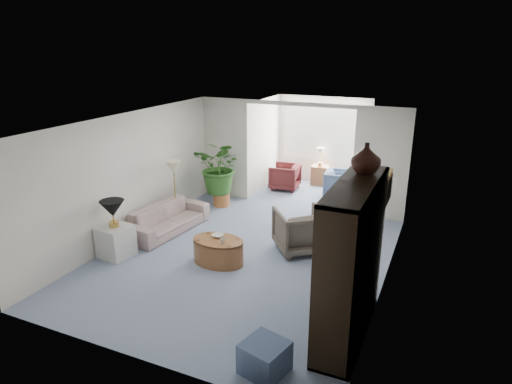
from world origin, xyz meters
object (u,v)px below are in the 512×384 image
at_px(sunroom_chair_maroon, 285,177).
at_px(framed_picture, 388,189).
at_px(coffee_table, 218,251).
at_px(coffee_bowl, 218,236).
at_px(entertainment_cabinet, 351,262).
at_px(sofa, 167,218).
at_px(cabinet_urn, 366,158).
at_px(sunroom_table, 320,175).
at_px(coffee_cup, 223,241).
at_px(side_table_dark, 340,237).
at_px(plant_pot, 221,199).
at_px(table_lamp, 112,209).
at_px(sunroom_chair_blue, 340,184).
at_px(floor_lamp, 173,167).
at_px(ottoman, 265,357).
at_px(end_table, 116,241).
at_px(wingback_chair, 300,230).

bearing_deg(sunroom_chair_maroon, framed_picture, 32.37).
bearing_deg(coffee_table, coffee_bowl, 116.57).
xyz_separation_m(coffee_table, entertainment_cabinet, (2.56, -1.07, 0.84)).
height_order(sofa, coffee_table, sofa).
distance_m(entertainment_cabinet, sunroom_chair_maroon, 6.33).
relative_size(sofa, cabinet_urn, 4.79).
height_order(framed_picture, sunroom_table, framed_picture).
bearing_deg(cabinet_urn, coffee_bowl, 165.69).
bearing_deg(coffee_cup, cabinet_urn, -10.93).
relative_size(sofa, side_table_dark, 3.51).
bearing_deg(plant_pot, coffee_bowl, -62.95).
relative_size(table_lamp, sunroom_chair_blue, 0.60).
relative_size(floor_lamp, sunroom_chair_blue, 0.49).
relative_size(sofa, sunroom_chair_blue, 2.63).
height_order(cabinet_urn, ottoman, cabinet_urn).
bearing_deg(plant_pot, entertainment_cabinet, -43.51).
bearing_deg(sunroom_chair_blue, coffee_cup, 163.86).
bearing_deg(coffee_table, ottoman, -50.57).
distance_m(table_lamp, entertainment_cabinet, 4.44).
height_order(ottoman, sunroom_chair_maroon, sunroom_chair_maroon).
bearing_deg(sunroom_chair_blue, cabinet_urn, -168.32).
xyz_separation_m(coffee_bowl, sunroom_chair_maroon, (-0.35, 4.39, -0.13)).
height_order(entertainment_cabinet, cabinet_urn, cabinet_urn).
height_order(coffee_cup, ottoman, coffee_cup).
bearing_deg(floor_lamp, coffee_bowl, -35.53).
distance_m(sofa, sunroom_table, 4.85).
relative_size(sofa, coffee_cup, 20.62).
bearing_deg(end_table, sofa, 81.57).
bearing_deg(coffee_table, plant_pot, 117.03).
xyz_separation_m(cabinet_urn, sunroom_chair_blue, (-1.46, 5.05, -1.99)).
bearing_deg(sunroom_chair_maroon, cabinet_urn, 25.94).
relative_size(end_table, sunroom_table, 1.10).
xyz_separation_m(table_lamp, entertainment_cabinet, (4.40, -0.53, 0.12)).
bearing_deg(cabinet_urn, framed_picture, 73.73).
bearing_deg(sunroom_table, wingback_chair, -78.82).
relative_size(table_lamp, coffee_cup, 4.68).
height_order(cabinet_urn, sunroom_table, cabinet_urn).
xyz_separation_m(sunroom_chair_blue, sunroom_table, (-0.75, 0.75, -0.07)).
height_order(sofa, wingback_chair, wingback_chair).
xyz_separation_m(entertainment_cabinet, sunroom_chair_blue, (-1.46, 5.55, -0.73)).
bearing_deg(wingback_chair, table_lamp, -9.95).
relative_size(framed_picture, sofa, 0.26).
xyz_separation_m(coffee_table, coffee_cup, (0.15, -0.10, 0.27)).
bearing_deg(floor_lamp, sunroom_chair_maroon, 66.39).
xyz_separation_m(wingback_chair, side_table_dark, (0.70, 0.30, -0.13)).
height_order(side_table_dark, sunroom_chair_maroon, sunroom_chair_maroon).
distance_m(plant_pot, sunroom_chair_blue, 3.07).
xyz_separation_m(end_table, table_lamp, (0.00, 0.00, 0.64)).
distance_m(coffee_table, cabinet_urn, 3.36).
distance_m(sunroom_chair_maroon, sunroom_table, 1.06).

